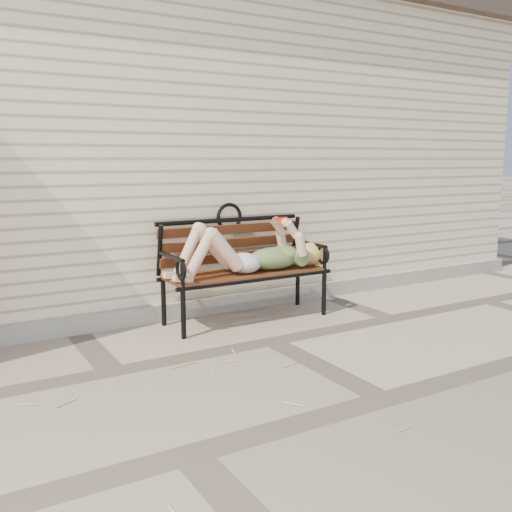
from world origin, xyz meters
TOP-DOWN VIEW (x-y plane):
  - ground at (0.00, 0.00)m, footprint 80.00×80.00m
  - house_wall at (0.00, 3.00)m, footprint 8.00×4.00m
  - house_roof at (0.00, 3.00)m, footprint 8.30×4.30m
  - foundation_strip at (0.00, 0.97)m, footprint 8.00×0.10m
  - garden_bench at (0.13, 0.72)m, footprint 1.56×0.62m
  - reading_woman at (0.14, 0.60)m, footprint 1.47×0.33m
  - straw_scatter at (-1.83, -1.05)m, footprint 2.80×1.50m

SIDE VIEW (x-z plane):
  - ground at x=0.00m, z-range 0.00..0.00m
  - straw_scatter at x=-1.83m, z-range 0.00..0.01m
  - foundation_strip at x=0.00m, z-range 0.00..0.15m
  - garden_bench at x=0.13m, z-range 0.06..1.07m
  - reading_woman at x=0.14m, z-range 0.37..0.83m
  - house_wall at x=0.00m, z-range 0.00..3.00m
  - house_roof at x=0.00m, z-range 3.00..3.30m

